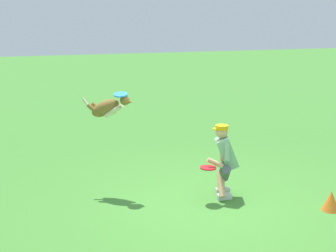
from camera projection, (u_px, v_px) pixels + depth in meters
ground_plane at (206, 204)px, 8.09m from camera, size 60.00×60.00×0.00m
person at (225, 159)px, 8.26m from camera, size 0.67×0.66×1.29m
dog at (108, 108)px, 8.31m from camera, size 0.82×0.65×0.51m
frisbee_flying at (120, 95)px, 8.15m from camera, size 0.29×0.29×0.08m
frisbee_held at (208, 168)px, 8.05m from camera, size 0.38×0.38×0.03m
training_cone at (331, 201)px, 7.79m from camera, size 0.30×0.30×0.33m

